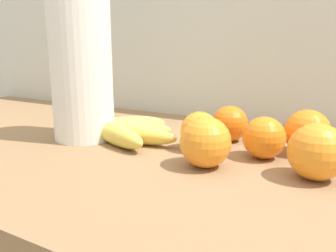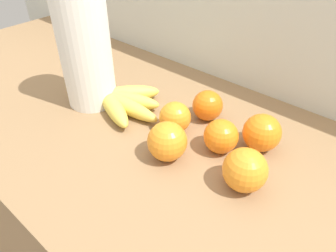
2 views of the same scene
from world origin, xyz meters
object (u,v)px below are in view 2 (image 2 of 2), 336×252
orange_back_right (167,141)px  orange_far_right (262,133)px  orange_right (221,136)px  orange_front (175,117)px  orange_back_left (245,170)px  paper_towel_roll (85,47)px  orange_center (208,105)px  banana_bunch (123,101)px

orange_back_right → orange_far_right: size_ratio=1.02×
orange_right → orange_front: 0.11m
orange_back_left → paper_towel_roll: bearing=179.0°
orange_center → orange_far_right: orange_far_right is taller
orange_back_left → orange_front: size_ratio=1.14×
orange_center → banana_bunch: bearing=-150.6°
orange_front → paper_towel_roll: bearing=-170.5°
banana_bunch → orange_back_right: orange_back_right is taller
orange_right → orange_center: bearing=138.6°
banana_bunch → orange_front: size_ratio=2.92×
banana_bunch → orange_far_right: (0.32, 0.08, 0.02)m
orange_center → orange_front: (-0.03, -0.08, -0.00)m
orange_front → paper_towel_roll: size_ratio=0.22×
orange_back_left → paper_towel_roll: 0.44m
banana_bunch → orange_back_left: 0.35m
orange_back_left → orange_center: size_ratio=1.14×
orange_back_left → orange_center: 0.22m
orange_back_right → paper_towel_roll: bearing=172.5°
orange_right → banana_bunch: bearing=-174.5°
orange_center → paper_towel_roll: size_ratio=0.22×
orange_back_right → orange_far_right: orange_back_right is taller
orange_right → paper_towel_roll: bearing=-171.9°
orange_back_right → paper_towel_roll: paper_towel_roll is taller
orange_back_left → paper_towel_roll: paper_towel_roll is taller
banana_bunch → orange_back_right: size_ratio=2.58×
orange_back_left → orange_back_right: bearing=-169.2°
banana_bunch → paper_towel_roll: 0.15m
orange_front → paper_towel_roll: (-0.24, -0.04, 0.11)m
orange_center → orange_back_right: bearing=-83.8°
orange_center → orange_front: 0.09m
orange_right → orange_far_right: size_ratio=0.91×
orange_back_right → orange_right: bearing=51.9°
orange_front → orange_far_right: (0.17, 0.07, 0.00)m
orange_back_left → orange_far_right: 0.12m
orange_back_right → paper_towel_roll: (-0.28, 0.04, 0.10)m
banana_bunch → orange_back_left: orange_back_left is taller
orange_front → orange_back_right: bearing=-60.2°
orange_right → orange_front: bearing=-175.0°
banana_bunch → orange_back_left: (0.35, -0.03, 0.02)m
orange_back_right → orange_far_right: (0.13, 0.15, -0.00)m
orange_far_right → orange_front: bearing=-157.8°
paper_towel_roll → orange_back_right: bearing=-7.5°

